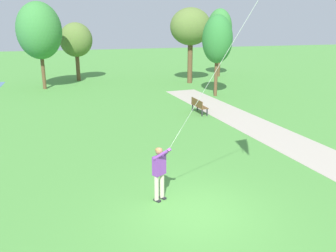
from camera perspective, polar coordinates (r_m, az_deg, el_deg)
name	(u,v)px	position (r m, az deg, el deg)	size (l,w,h in m)	color
ground_plane	(195,214)	(10.74, 4.37, -13.71)	(120.00, 120.00, 0.00)	#4C8E3D
walkway_path	(336,165)	(15.41, 25.16, -5.57)	(2.40, 32.00, 0.02)	#ADA393
person_kite_flyer	(160,169)	(10.97, -1.33, -6.84)	(0.53, 0.62, 1.83)	#232328
park_bench_near_walkway	(199,105)	(21.38, 4.90, 3.32)	(0.57, 1.53, 0.88)	brown
tree_horizon_far	(217,39)	(26.17, 7.86, 13.48)	(2.12, 2.26, 5.75)	brown
tree_treeline_center	(76,40)	(33.80, -14.43, 13.09)	(2.89, 2.53, 5.15)	brown
tree_treeline_left	(219,29)	(35.65, 8.19, 15.05)	(2.29, 2.61, 6.39)	brown
tree_behind_path	(39,31)	(30.33, -19.80, 14.05)	(3.43, 3.70, 6.74)	brown
tree_lakeside_far	(191,27)	(31.56, 3.61, 15.41)	(3.51, 3.11, 6.37)	brown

